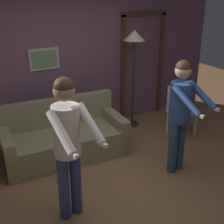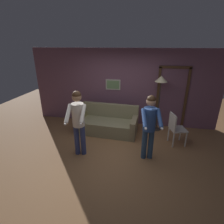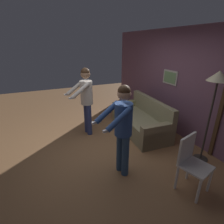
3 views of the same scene
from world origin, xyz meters
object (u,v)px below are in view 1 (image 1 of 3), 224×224
(couch, at_px, (64,140))
(person_standing_right, at_px, (181,108))
(torchiere_lamp, at_px, (134,44))
(person_standing_left, at_px, (68,138))
(dining_chair_distant, at_px, (180,109))

(couch, distance_m, person_standing_right, 1.90)
(couch, xyz_separation_m, person_standing_right, (1.28, -1.21, 0.71))
(torchiere_lamp, relative_size, person_standing_left, 1.06)
(couch, distance_m, torchiere_lamp, 2.09)
(couch, xyz_separation_m, torchiere_lamp, (1.58, 0.47, 1.28))
(person_standing_left, relative_size, dining_chair_distant, 1.84)
(couch, bearing_deg, dining_chair_distant, -10.28)
(couch, height_order, torchiere_lamp, torchiere_lamp)
(person_standing_right, xyz_separation_m, dining_chair_distant, (0.76, 0.84, -0.46))
(torchiere_lamp, relative_size, dining_chair_distant, 1.95)
(person_standing_left, xyz_separation_m, dining_chair_distant, (2.47, 0.99, -0.50))
(dining_chair_distant, bearing_deg, person_standing_right, -131.94)
(couch, bearing_deg, torchiere_lamp, 16.48)
(person_standing_left, bearing_deg, person_standing_right, 5.10)
(person_standing_left, bearing_deg, dining_chair_distant, 21.93)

